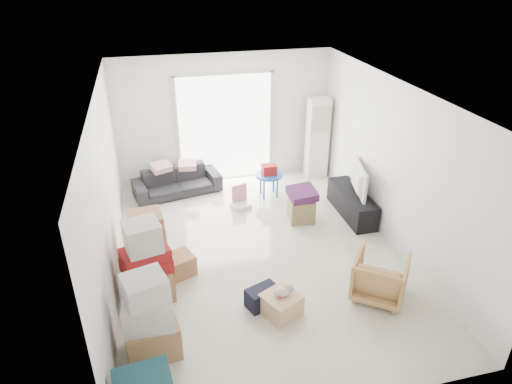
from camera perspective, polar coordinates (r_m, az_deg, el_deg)
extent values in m
cube|color=beige|center=(7.69, 0.48, -8.41)|extent=(4.50, 6.00, 0.24)
cube|color=white|center=(6.41, 0.58, 13.35)|extent=(4.50, 6.00, 0.24)
cube|color=white|center=(9.76, -4.05, 9.34)|extent=(4.50, 0.24, 2.70)
cube|color=white|center=(4.49, 10.77, -15.87)|extent=(4.50, 0.24, 2.70)
cube|color=white|center=(6.80, -19.22, -0.70)|extent=(0.24, 6.00, 2.70)
cube|color=white|center=(7.80, 17.67, 3.23)|extent=(0.24, 6.00, 2.70)
cube|color=white|center=(9.70, -3.86, 7.96)|extent=(2.00, 0.01, 2.30)
cube|color=silver|center=(9.58, -9.79, 7.37)|extent=(0.06, 0.04, 2.30)
cube|color=silver|center=(9.89, 1.91, 8.42)|extent=(0.06, 0.04, 2.30)
cube|color=silver|center=(9.36, -4.08, 14.58)|extent=(2.10, 0.04, 0.06)
cube|color=white|center=(9.99, 7.68, 6.70)|extent=(0.45, 0.30, 1.75)
cube|color=black|center=(8.77, 11.90, -1.40)|extent=(0.42, 1.41, 0.47)
imported|color=black|center=(8.63, 12.09, 0.33)|extent=(0.75, 1.05, 0.12)
imported|color=#27272C|center=(9.45, -9.88, 1.74)|extent=(1.82, 0.85, 0.68)
cube|color=#E6A8B2|center=(9.31, -11.87, 3.89)|extent=(0.48, 0.43, 0.12)
cube|color=#E6A8B2|center=(9.32, -8.64, 4.14)|extent=(0.34, 0.28, 0.11)
imported|color=tan|center=(6.79, 15.29, -9.98)|extent=(0.97, 0.96, 0.73)
cube|color=#0C333D|center=(5.06, -14.12, -21.58)|extent=(0.61, 0.47, 0.04)
cube|color=#916541|center=(5.99, -12.87, -17.34)|extent=(0.70, 0.61, 0.47)
cube|color=silver|center=(5.70, -13.33, -14.32)|extent=(0.58, 0.48, 0.37)
cube|color=silver|center=(5.48, -13.72, -11.65)|extent=(0.57, 0.54, 0.32)
cube|color=#916541|center=(6.82, -13.23, -11.08)|extent=(0.72, 0.72, 0.44)
cube|color=maroon|center=(6.63, -13.53, -8.93)|extent=(0.75, 0.60, 0.20)
cube|color=maroon|center=(6.52, -13.71, -7.61)|extent=(0.73, 0.59, 0.18)
cube|color=silver|center=(6.36, -14.00, -5.43)|extent=(0.55, 0.53, 0.42)
cube|color=#916541|center=(7.52, -13.23, -7.08)|extent=(0.62, 0.53, 0.42)
cube|color=#916541|center=(7.29, -13.59, -4.26)|extent=(0.56, 0.56, 0.45)
cube|color=#916541|center=(7.20, -9.47, -8.92)|extent=(0.51, 0.51, 0.32)
cube|color=black|center=(6.54, 0.80, -12.97)|extent=(0.52, 0.41, 0.29)
cube|color=olive|center=(8.45, 5.68, -2.17)|extent=(0.49, 0.49, 0.44)
cube|color=#4D1F4E|center=(8.31, 5.77, -0.44)|extent=(0.50, 0.50, 0.14)
cylinder|color=#1B52B2|center=(9.17, 1.63, 2.14)|extent=(0.56, 0.56, 0.04)
cylinder|color=#1B52B2|center=(9.43, 2.21, 1.27)|extent=(0.04, 0.04, 0.44)
cylinder|color=#1B52B2|center=(9.36, 0.56, 1.09)|extent=(0.04, 0.04, 0.44)
cylinder|color=#1B52B2|center=(9.12, 1.00, 0.33)|extent=(0.04, 0.04, 0.44)
cylinder|color=#1B52B2|center=(9.19, 2.68, 0.52)|extent=(0.04, 0.04, 0.44)
cube|color=maroon|center=(9.12, 1.64, 2.82)|extent=(0.28, 0.22, 0.20)
cube|color=silver|center=(8.90, -1.91, -1.74)|extent=(0.40, 0.37, 0.08)
cube|color=#D57C8B|center=(8.90, -2.10, -0.11)|extent=(0.31, 0.13, 0.36)
cube|color=#E1AF82|center=(6.42, 3.14, -13.86)|extent=(0.61, 0.61, 0.30)
ellipsoid|color=#B2ADA8|center=(6.28, 3.19, -12.41)|extent=(0.22, 0.15, 0.12)
cube|color=red|center=(6.28, 3.19, -12.38)|extent=(0.18, 0.17, 0.03)
sphere|color=#B2ADA8|center=(6.32, 4.25, -11.83)|extent=(0.12, 0.12, 0.12)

